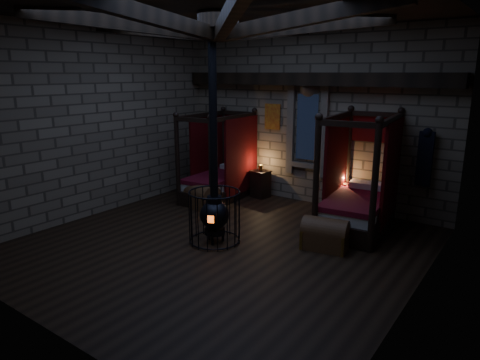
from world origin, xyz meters
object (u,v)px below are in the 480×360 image
Objects in this scene: stove at (215,212)px; trunk_left at (202,197)px; bed_left at (220,178)px; bed_right at (358,201)px; trunk_right at (325,235)px.

trunk_left is at bearing 114.98° from stove.
stove is at bearing -57.42° from bed_left.
bed_right reaches higher than bed_left.
stove is (-1.87, -0.94, 0.35)m from trunk_right.
bed_right is 2.63× the size of trunk_right.
bed_right is 1.47m from trunk_right.
bed_left is 3.96m from trunk_right.
bed_right is at bearing 28.89° from stove.
trunk_left is at bearing -82.25° from bed_left.
bed_right reaches higher than trunk_left.
bed_right is at bearing 29.24° from trunk_left.
bed_right is 3.07m from stove.
trunk_right is at bearing 4.97° from stove.
trunk_right is at bearing 6.24° from trunk_left.
bed_left is at bearing 172.86° from bed_right.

